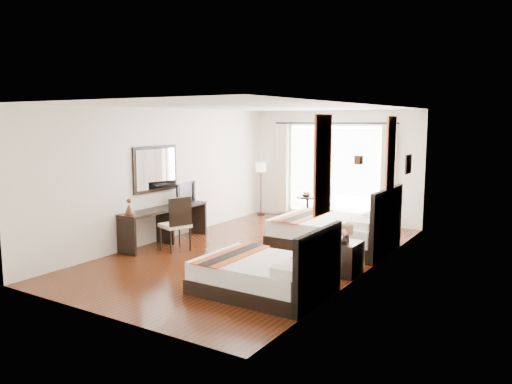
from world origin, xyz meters
The scene contains 29 objects.
floor centered at (0.00, 0.00, -0.01)m, with size 4.50×7.50×0.01m, color #331409.
ceiling centered at (0.00, 0.00, 2.79)m, with size 4.50×7.50×0.02m, color white.
wall_headboard centered at (2.25, 0.00, 1.40)m, with size 0.01×7.50×2.80m, color silver.
wall_desk centered at (-2.25, 0.00, 1.40)m, with size 0.01×7.50×2.80m, color silver.
wall_window centered at (0.00, 3.75, 1.40)m, with size 4.50×0.01×2.80m, color silver.
wall_entry centered at (0.00, -3.75, 1.40)m, with size 4.50×0.01×2.80m, color silver.
window_glass centered at (0.00, 3.73, 1.30)m, with size 2.40×0.02×2.20m, color white.
sheer_curtain centered at (0.00, 3.67, 1.30)m, with size 2.30×0.02×2.10m, color white.
drape_left centered at (-1.45, 3.63, 1.28)m, with size 0.35×0.14×2.35m, color #B3A88B.
drape_right centered at (1.45, 3.63, 1.28)m, with size 0.35×0.14×2.35m, color #B3A88B.
art_panel_near centered at (2.23, -1.84, 1.95)m, with size 0.03×0.50×1.35m, color maroon.
art_panel_far centered at (2.23, 1.17, 1.95)m, with size 0.03×0.50×1.35m, color maroon.
wall_sconce centered at (2.19, -0.38, 1.92)m, with size 0.10×0.14×0.14m, color #4A2B1A.
mirror_frame centered at (-2.22, -0.37, 1.55)m, with size 0.04×1.25×0.95m, color black.
mirror_glass centered at (-2.19, -0.37, 1.55)m, with size 0.01×1.12×0.82m, color white.
bed_near centered at (1.35, -1.84, 0.28)m, with size 1.90×1.48×1.06m.
bed_far centered at (1.18, 1.17, 0.33)m, with size 2.26×1.76×1.28m.
nightstand centered at (2.00, -0.38, 0.28)m, with size 0.47×0.58×0.56m, color black.
table_lamp centered at (2.00, -0.33, 0.73)m, with size 0.21×0.21×0.34m.
vase centered at (2.02, -0.53, 0.56)m, with size 0.12×0.12×0.13m, color black.
console_desk centered at (-1.99, -0.37, 0.38)m, with size 0.50×2.20×0.76m, color black.
television centered at (-1.97, 0.18, 0.99)m, with size 0.82×0.11×0.47m, color black.
bronze_figurine centered at (-1.99, -1.34, 0.90)m, with size 0.19×0.19×0.28m, color #4A2B1A, non-canonical shape.
desk_chair centered at (-1.40, -0.71, 0.33)m, with size 0.64×0.64×1.08m.
floor_lamp centered at (-1.99, 3.45, 1.20)m, with size 0.29×0.29×1.42m.
side_table centered at (-0.50, 3.29, 0.32)m, with size 0.55×0.55×0.64m, color black.
fruit_bowl centered at (-0.53, 3.27, 0.67)m, with size 0.23×0.23×0.06m, color #422E17.
window_chair centered at (0.05, 2.91, 0.29)m, with size 0.56×0.56×0.97m.
jute_rug centered at (-0.15, 2.39, 0.01)m, with size 1.36×0.93×0.01m, color tan.
Camera 1 is at (5.02, -7.97, 2.54)m, focal length 35.00 mm.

